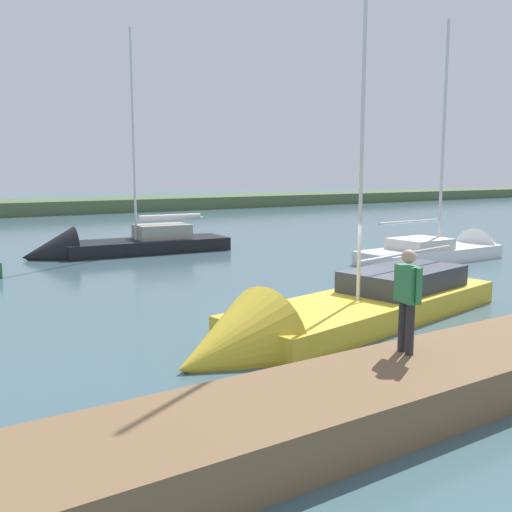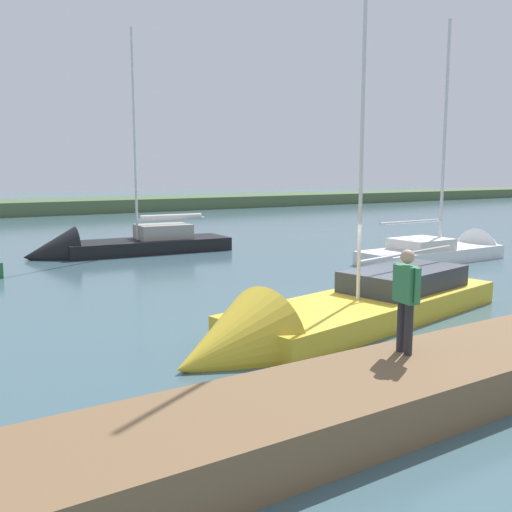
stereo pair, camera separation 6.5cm
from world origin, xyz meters
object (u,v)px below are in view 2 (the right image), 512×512
object	(u,v)px
sailboat_far_left	(328,323)
person_on_dock	(406,293)
sailboat_mid_channel	(454,254)
sailboat_outer_mooring	(113,250)

from	to	relation	value
sailboat_far_left	person_on_dock	size ratio (longest dim) A/B	7.41
sailboat_mid_channel	sailboat_outer_mooring	distance (m)	15.38
sailboat_mid_channel	sailboat_outer_mooring	world-z (taller)	sailboat_outer_mooring
person_on_dock	sailboat_far_left	bearing A→B (deg)	79.72
sailboat_mid_channel	sailboat_far_left	bearing A→B (deg)	-154.32
sailboat_outer_mooring	person_on_dock	distance (m)	19.21
sailboat_outer_mooring	person_on_dock	bearing A→B (deg)	89.97
sailboat_far_left	sailboat_outer_mooring	bearing A→B (deg)	-100.49
sailboat_far_left	sailboat_mid_channel	bearing A→B (deg)	-164.18
sailboat_outer_mooring	person_on_dock	world-z (taller)	sailboat_outer_mooring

